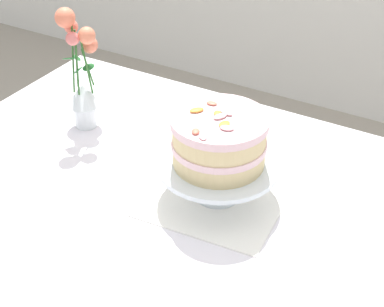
{
  "coord_description": "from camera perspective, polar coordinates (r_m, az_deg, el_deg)",
  "views": [
    {
      "loc": [
        0.62,
        -0.99,
        1.65
      ],
      "look_at": [
        0.04,
        0.01,
        0.86
      ],
      "focal_mm": 56.6,
      "sensor_mm": 36.0,
      "label": 1
    }
  ],
  "objects": [
    {
      "name": "cake_stand",
      "position": [
        1.42,
        2.49,
        -1.38
      ],
      "size": [
        0.29,
        0.29,
        0.1
      ],
      "color": "silver",
      "rests_on": "linen_napkin"
    },
    {
      "name": "flower_vase",
      "position": [
        1.69,
        -10.37,
        7.0
      ],
      "size": [
        0.1,
        0.12,
        0.35
      ],
      "color": "silver",
      "rests_on": "dining_table"
    },
    {
      "name": "linen_napkin",
      "position": [
        1.47,
        2.42,
        -3.97
      ],
      "size": [
        0.34,
        0.34,
        0.0
      ],
      "primitive_type": "cube",
      "rotation": [
        0.0,
        0.0,
        0.08
      ],
      "color": "white",
      "rests_on": "dining_table"
    },
    {
      "name": "dining_table",
      "position": [
        1.52,
        -1.83,
        -6.69
      ],
      "size": [
        1.4,
        1.0,
        0.74
      ],
      "color": "white",
      "rests_on": "ground"
    },
    {
      "name": "layer_cake",
      "position": [
        1.37,
        2.57,
        1.28
      ],
      "size": [
        0.22,
        0.22,
        0.13
      ],
      "color": "beige",
      "rests_on": "cake_stand"
    }
  ]
}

